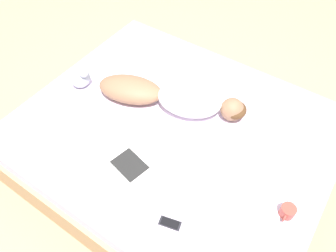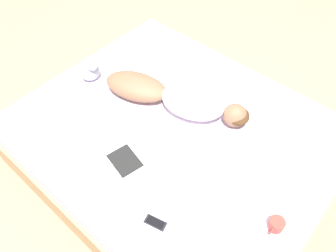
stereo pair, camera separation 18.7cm
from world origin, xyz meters
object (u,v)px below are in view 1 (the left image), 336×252
Objects in this scene: person at (173,97)px; coffee_mug at (288,211)px; open_magazine at (144,154)px; cell_phone at (170,223)px.

person reaches higher than coffee_mug.
open_magazine is at bearing -8.48° from person.
cell_phone is (0.31, 0.43, 0.00)m from open_magazine.
open_magazine is at bearing -140.33° from cell_phone.
coffee_mug is (-0.14, 0.99, 0.04)m from open_magazine.
open_magazine is (0.51, 0.09, -0.10)m from person.
coffee_mug reaches higher than cell_phone.
coffee_mug is at bearing 114.61° from cell_phone.
person is 0.53m from open_magazine.
coffee_mug is (0.37, 1.09, -0.06)m from person.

